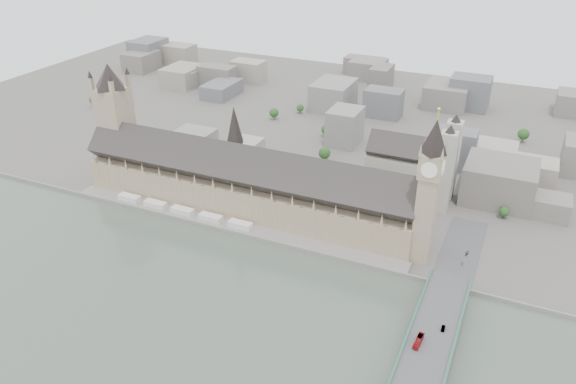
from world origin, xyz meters
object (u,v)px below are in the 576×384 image
at_px(car_silver, 443,328).
at_px(car_approach, 467,254).
at_px(palace_of_westminster, 244,184).
at_px(westminster_bridge, 425,360).
at_px(red_bus_north, 419,341).
at_px(westminster_abbey, 413,168).
at_px(victoria_tower, 115,118).
at_px(elizabeth_tower, 429,183).

height_order(car_silver, car_approach, car_silver).
relative_size(palace_of_westminster, westminster_bridge, 0.82).
bearing_deg(red_bus_north, westminster_abbey, 108.27).
bearing_deg(victoria_tower, palace_of_westminster, -2.96).
distance_m(red_bus_north, car_approach, 94.49).
height_order(victoria_tower, westminster_abbey, victoria_tower).
relative_size(westminster_bridge, car_approach, 69.75).
bearing_deg(red_bus_north, victoria_tower, 162.55).
distance_m(palace_of_westminster, car_silver, 187.80).
distance_m(elizabeth_tower, westminster_bridge, 111.81).
bearing_deg(elizabeth_tower, red_bus_north, -78.30).
height_order(westminster_abbey, car_silver, westminster_abbey).
bearing_deg(westminster_bridge, car_approach, 86.96).
bearing_deg(elizabeth_tower, car_silver, -69.04).
height_order(palace_of_westminster, westminster_abbey, westminster_abbey).
height_order(elizabeth_tower, westminster_bridge, elizabeth_tower).
xyz_separation_m(westminster_bridge, westminster_abbey, (-51.08, 182.50, 19.96)).
bearing_deg(westminster_abbey, palace_of_westminster, -145.83).
height_order(red_bus_north, car_approach, red_bus_north).
height_order(elizabeth_tower, red_bus_north, elizabeth_tower).
bearing_deg(palace_of_westminster, car_approach, -2.80).
xyz_separation_m(palace_of_westminster, red_bus_north, (156.71, -102.07, -10.77)).
bearing_deg(palace_of_westminster, car_silver, -27.34).
distance_m(elizabeth_tower, car_silver, 92.50).
bearing_deg(westminster_abbey, victoria_tower, -163.50).
distance_m(palace_of_westminster, elizabeth_tower, 142.94).
distance_m(palace_of_westminster, car_approach, 167.86).
distance_m(victoria_tower, car_approach, 292.98).
bearing_deg(red_bus_north, car_silver, 62.31).
distance_m(westminster_abbey, car_silver, 171.27).
bearing_deg(elizabeth_tower, westminster_abbey, 107.29).
xyz_separation_m(victoria_tower, car_approach, (289.25, -14.47, -44.28)).
xyz_separation_m(red_bus_north, car_approach, (10.54, 93.90, -1.01)).
bearing_deg(car_approach, car_silver, -88.21).
bearing_deg(victoria_tower, elizabeth_tower, -3.96).
bearing_deg(car_silver, red_bus_north, -123.21).
relative_size(palace_of_westminster, car_approach, 56.87).
xyz_separation_m(westminster_abbey, red_bus_north, (45.79, -177.37, -13.14)).
height_order(palace_of_westminster, car_silver, palace_of_westminster).
relative_size(elizabeth_tower, victoria_tower, 1.07).
height_order(victoria_tower, car_silver, victoria_tower).
distance_m(elizabeth_tower, car_approach, 55.61).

